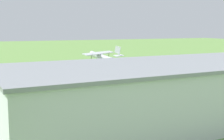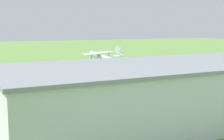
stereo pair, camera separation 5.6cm
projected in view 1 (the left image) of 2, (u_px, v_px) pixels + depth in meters
The scene contains 8 objects.
ground_plane at pixel (106, 78), 67.33m from camera, with size 400.00×400.00×0.00m, color #608C42.
hangar at pixel (169, 91), 36.82m from camera, with size 39.82×17.57×6.84m.
biplane at pixel (104, 58), 59.24m from camera, with size 8.45×7.72×4.21m.
person_beside_truck at pixel (156, 82), 58.31m from camera, with size 0.43×0.43×1.70m.
person_crossing_taxiway at pixel (203, 84), 56.46m from camera, with size 0.39×0.39×1.67m.
person_watching_takeoff at pixel (195, 82), 57.93m from camera, with size 0.40×0.40×1.66m.
person_at_fence_line at pixel (219, 83), 57.79m from camera, with size 0.48×0.48×1.57m.
person_near_hangar_door at pixel (7, 96), 46.05m from camera, with size 0.52×0.52×1.64m.
Camera 1 is at (26.44, 61.01, 10.85)m, focal length 50.32 mm.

